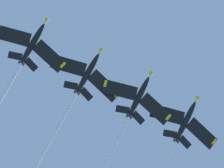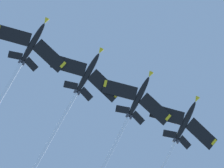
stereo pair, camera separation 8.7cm
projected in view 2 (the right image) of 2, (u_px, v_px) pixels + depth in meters
The scene contains 4 objects.
jet_far_left at pixel (174, 144), 132.32m from camera, with size 46.23×19.85×16.53m.
jet_inner_left at pixel (126, 123), 130.12m from camera, with size 42.16×19.81×15.58m.
jet_centre at pixel (70, 104), 129.11m from camera, with size 47.15×19.90×16.62m.
jet_inner_right at pixel (13, 77), 127.25m from camera, with size 46.84×19.86×16.27m.
Camera 2 is at (26.73, -35.57, 1.86)m, focal length 80.80 mm.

